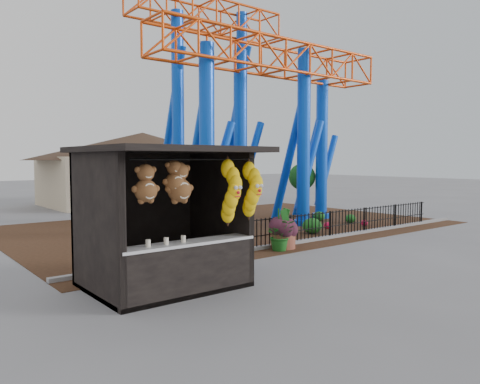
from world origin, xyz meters
TOP-DOWN VIEW (x-y plane):
  - ground at (0.00, 0.00)m, footprint 120.00×120.00m
  - mulch_bed at (4.00, 8.00)m, footprint 18.00×12.00m
  - curb at (4.00, 3.00)m, footprint 18.00×0.18m
  - prize_booth at (-2.98, 0.91)m, footprint 3.50×3.40m
  - picket_fence at (4.90, 3.00)m, footprint 12.20×0.06m
  - roller_coaster at (5.12, 8.23)m, footprint 11.00×6.37m
  - terracotta_planter at (2.18, 2.70)m, footprint 0.84×0.84m
  - planter_foliage at (2.18, 2.70)m, footprint 0.70×0.70m
  - potted_plant at (1.85, 2.49)m, footprint 1.10×1.04m
  - landscaping at (4.65, 5.78)m, footprint 8.19×3.58m
  - pavilion at (6.00, 20.00)m, footprint 15.00×15.00m

SIDE VIEW (x-z plane):
  - ground at x=0.00m, z-range 0.00..0.00m
  - mulch_bed at x=4.00m, z-range 0.00..0.02m
  - curb at x=4.00m, z-range 0.00..0.12m
  - terracotta_planter at x=2.18m, z-range 0.00..0.55m
  - landscaping at x=4.65m, z-range -0.06..0.70m
  - potted_plant at x=1.85m, z-range 0.00..0.99m
  - picket_fence at x=4.90m, z-range 0.00..1.00m
  - planter_foliage at x=2.18m, z-range 0.55..1.19m
  - prize_booth at x=-2.98m, z-range -0.02..3.10m
  - pavilion at x=6.00m, z-range 0.67..5.47m
  - roller_coaster at x=5.12m, z-range 1.03..11.85m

